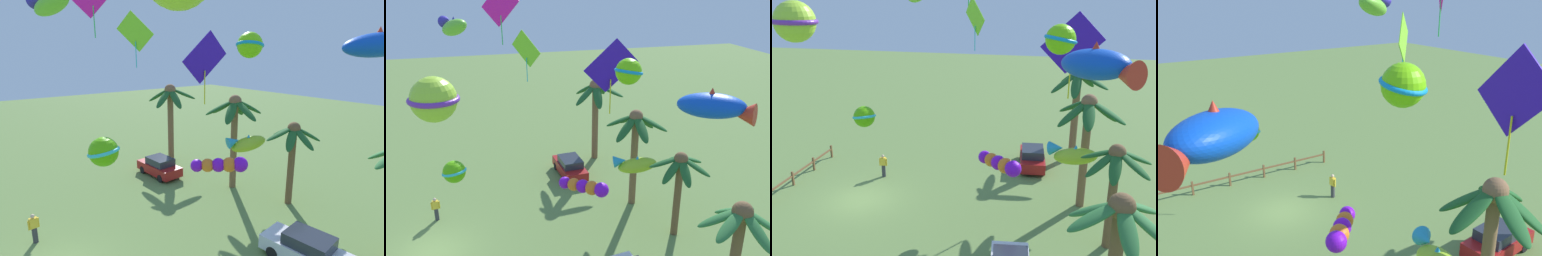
% 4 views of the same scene
% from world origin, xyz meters
% --- Properties ---
extents(ground_plane, '(120.00, 120.00, 0.00)m').
position_xyz_m(ground_plane, '(0.00, 0.00, 0.00)').
color(ground_plane, olive).
extents(palm_tree_1, '(4.12, 3.92, 6.76)m').
position_xyz_m(palm_tree_1, '(-2.24, 12.91, 5.09)').
color(palm_tree_1, brown).
rests_on(palm_tree_1, ground).
extents(rail_fence, '(12.38, 0.12, 0.95)m').
position_xyz_m(rail_fence, '(0.31, -5.20, 0.59)').
color(rail_fence, brown).
rests_on(rail_fence, ground).
extents(parked_car_1, '(4.03, 2.04, 1.51)m').
position_xyz_m(parked_car_1, '(-7.28, 9.76, 0.75)').
color(parked_car_1, '#A51919').
rests_on(parked_car_1, ground).
extents(spectator_0, '(0.28, 0.55, 1.59)m').
position_xyz_m(spectator_0, '(-3.47, 0.02, 0.81)').
color(spectator_0, '#38383D').
rests_on(spectator_0, ground).
extents(kite_ball_0, '(2.15, 2.15, 1.42)m').
position_xyz_m(kite_ball_0, '(0.53, 11.13, 9.95)').
color(kite_ball_0, '#73DC0F').
extents(kite_fish_1, '(3.15, 2.97, 1.38)m').
position_xyz_m(kite_fish_1, '(6.80, 12.38, 9.85)').
color(kite_fish_1, blue).
extents(kite_diamond_2, '(0.52, 3.63, 5.07)m').
position_xyz_m(kite_diamond_2, '(-4.18, 11.81, 9.14)').
color(kite_diamond_2, '#3311BA').
extents(kite_ball_6, '(1.64, 1.64, 1.06)m').
position_xyz_m(kite_ball_6, '(2.37, 1.82, 6.11)').
color(kite_ball_6, '#59C10C').
extents(kite_fish_7, '(2.94, 2.14, 1.55)m').
position_xyz_m(kite_fish_7, '(-4.89, 2.23, 11.95)').
color(kite_fish_7, '#6CC934').
extents(kite_diamond_8, '(1.72, 1.45, 3.09)m').
position_xyz_m(kite_diamond_8, '(-3.56, 6.26, 10.65)').
color(kite_diamond_8, '#82E328').
extents(kite_tube_9, '(2.34, 2.44, 0.92)m').
position_xyz_m(kite_tube_9, '(1.23, 8.56, 3.72)').
color(kite_tube_9, '#760FD2').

